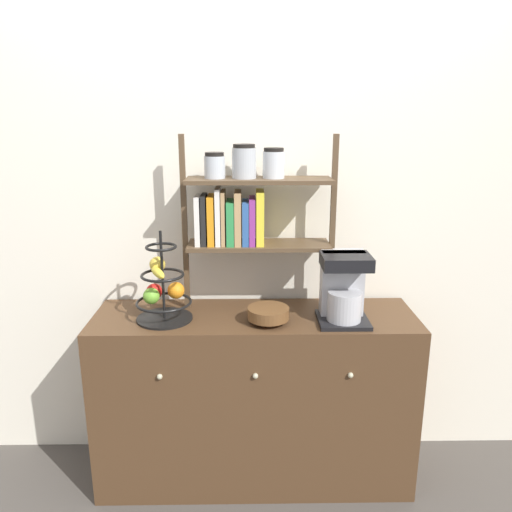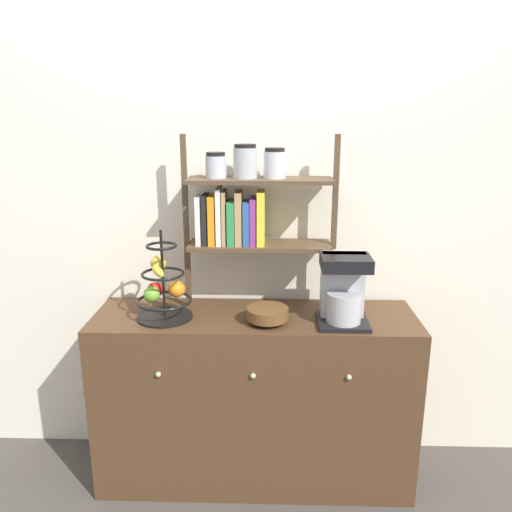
% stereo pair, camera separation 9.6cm
% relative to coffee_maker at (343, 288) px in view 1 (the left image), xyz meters
% --- Properties ---
extents(ground_plane, '(12.00, 12.00, 0.00)m').
position_rel_coffee_maker_xyz_m(ground_plane, '(-0.38, -0.15, -0.99)').
color(ground_plane, '#47423D').
extents(wall_back, '(7.00, 0.05, 2.60)m').
position_rel_coffee_maker_xyz_m(wall_back, '(-0.38, 0.32, 0.31)').
color(wall_back, silver).
rests_on(wall_back, ground_plane).
extents(sideboard, '(1.46, 0.44, 0.84)m').
position_rel_coffee_maker_xyz_m(sideboard, '(-0.38, 0.06, -0.57)').
color(sideboard, '#4C331E').
rests_on(sideboard, ground_plane).
extents(coffee_maker, '(0.22, 0.21, 0.31)m').
position_rel_coffee_maker_xyz_m(coffee_maker, '(0.00, 0.00, 0.00)').
color(coffee_maker, black).
rests_on(coffee_maker, sideboard).
extents(fruit_stand, '(0.25, 0.25, 0.40)m').
position_rel_coffee_maker_xyz_m(fruit_stand, '(-0.79, 0.03, -0.02)').
color(fruit_stand, black).
rests_on(fruit_stand, sideboard).
extents(wooden_bowl, '(0.18, 0.18, 0.07)m').
position_rel_coffee_maker_xyz_m(wooden_bowl, '(-0.33, -0.02, -0.11)').
color(wooden_bowl, brown).
rests_on(wooden_bowl, sideboard).
extents(shelf_hutch, '(0.69, 0.20, 0.79)m').
position_rel_coffee_maker_xyz_m(shelf_hutch, '(-0.44, 0.16, 0.33)').
color(shelf_hutch, brown).
rests_on(shelf_hutch, sideboard).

